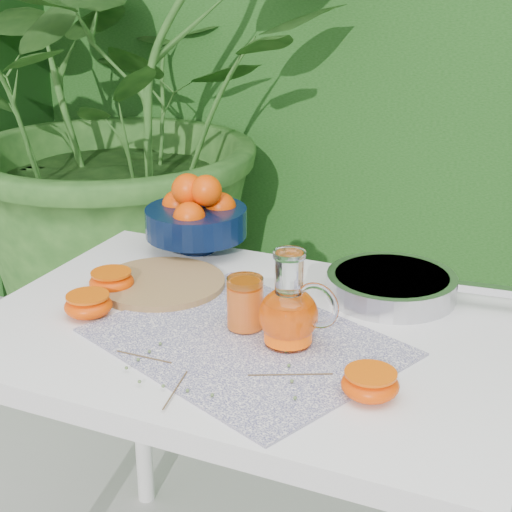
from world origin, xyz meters
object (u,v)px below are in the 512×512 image
at_px(cutting_board, 161,284).
at_px(saute_pan, 393,285).
at_px(white_table, 252,365).
at_px(fruit_bowl, 197,215).
at_px(juice_pitcher, 290,313).

xyz_separation_m(cutting_board, saute_pan, (0.44, 0.15, 0.02)).
bearing_deg(white_table, fruit_bowl, 131.87).
relative_size(cutting_board, fruit_bowl, 0.94).
relative_size(white_table, saute_pan, 2.18).
bearing_deg(saute_pan, juice_pitcher, -112.30).
distance_m(fruit_bowl, juice_pitcher, 0.50).
distance_m(white_table, juice_pitcher, 0.18).
distance_m(white_table, saute_pan, 0.33).
xyz_separation_m(juice_pitcher, saute_pan, (0.11, 0.27, -0.04)).
xyz_separation_m(cutting_board, fruit_bowl, (-0.03, 0.22, 0.07)).
xyz_separation_m(fruit_bowl, saute_pan, (0.48, -0.07, -0.06)).
height_order(white_table, cutting_board, cutting_board).
distance_m(juice_pitcher, saute_pan, 0.30).
height_order(juice_pitcher, saute_pan, juice_pitcher).
distance_m(white_table, fruit_bowl, 0.44).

